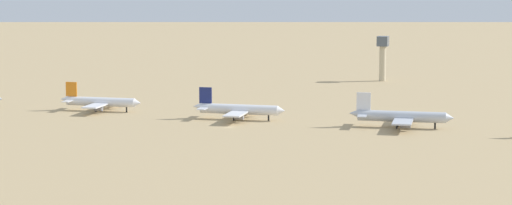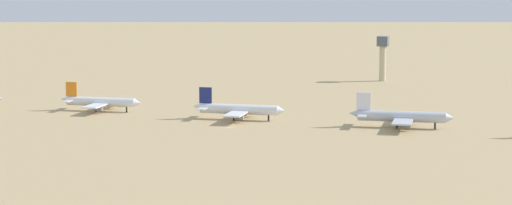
{
  "view_description": "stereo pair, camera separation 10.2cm",
  "coord_description": "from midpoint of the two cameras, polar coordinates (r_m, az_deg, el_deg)",
  "views": [
    {
      "loc": [
        111.18,
        -311.74,
        53.7
      ],
      "look_at": [
        2.82,
        20.33,
        6.0
      ],
      "focal_mm": 68.67,
      "sensor_mm": 36.0,
      "label": 1
    },
    {
      "loc": [
        111.28,
        -311.71,
        53.7
      ],
      "look_at": [
        2.82,
        20.33,
        6.0
      ],
      "focal_mm": 68.67,
      "sensor_mm": 36.0,
      "label": 2
    }
  ],
  "objects": [
    {
      "name": "parked_jet_orange_3",
      "position": [
        377.3,
        -9.08,
        0.04
      ],
      "size": [
        32.89,
        27.73,
        10.86
      ],
      "rotation": [
        0.0,
        0.0,
        0.08
      ],
      "color": "white",
      "rests_on": "ground"
    },
    {
      "name": "parked_jet_navy_4",
      "position": [
        351.35,
        -1.06,
        -0.4
      ],
      "size": [
        34.46,
        29.04,
        11.38
      ],
      "rotation": [
        0.0,
        0.0,
        0.07
      ],
      "color": "white",
      "rests_on": "ground"
    },
    {
      "name": "control_tower",
      "position": [
        476.24,
        7.38,
        2.82
      ],
      "size": [
        5.2,
        5.2,
        21.65
      ],
      "color": "#C6B793",
      "rests_on": "ground"
    },
    {
      "name": "parked_jet_white_5",
      "position": [
        336.92,
        8.41,
        -0.81
      ],
      "size": [
        35.77,
        30.25,
        11.81
      ],
      "rotation": [
        0.0,
        0.0,
        0.1
      ],
      "color": "silver",
      "rests_on": "ground"
    },
    {
      "name": "ground",
      "position": [
        335.3,
        -1.54,
        -1.44
      ],
      "size": [
        4000.0,
        4000.0,
        0.0
      ],
      "primitive_type": "plane",
      "color": "tan"
    }
  ]
}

